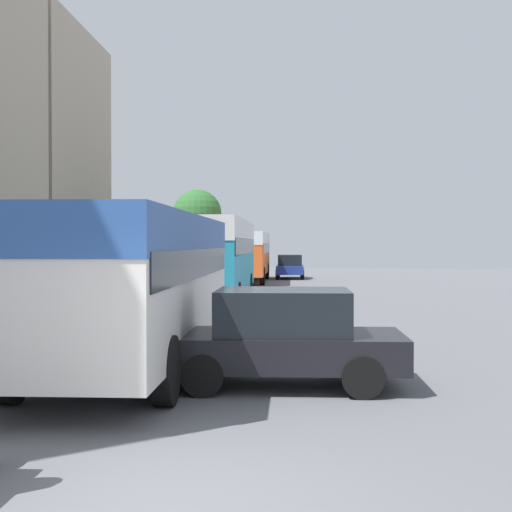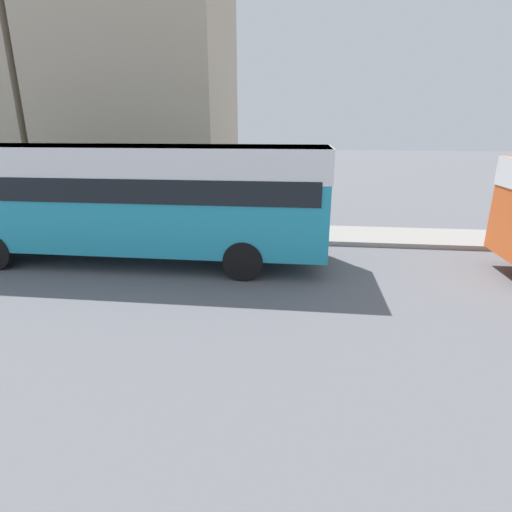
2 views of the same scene
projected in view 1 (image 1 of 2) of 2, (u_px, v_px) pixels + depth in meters
The scene contains 9 objects.
building_far_terrace at pixel (2, 169), 25.61m from camera, with size 6.15×7.16×9.96m.
bus_lead at pixel (133, 269), 12.96m from camera, with size 2.52×9.41×2.80m.
bus_following at pixel (213, 249), 27.48m from camera, with size 2.65×10.90×3.20m.
bus_third_in_line at pixel (246, 250), 42.61m from camera, with size 2.51×10.66×2.95m.
car_crossing at pixel (283, 336), 11.42m from camera, with size 3.84×1.97×1.55m.
car_far_curb at pixel (290, 266), 46.57m from camera, with size 1.82×4.36×1.56m.
pedestrian_near_curb at pixel (77, 287), 20.59m from camera, with size 0.33×0.33×1.72m.
pedestrian_walking_away at pixel (189, 265), 43.08m from camera, with size 0.35×0.35×1.63m.
street_tree at pixel (197, 214), 47.66m from camera, with size 3.28×3.28×5.77m.
Camera 1 is at (1.21, -5.96, 2.29)m, focal length 50.00 mm.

